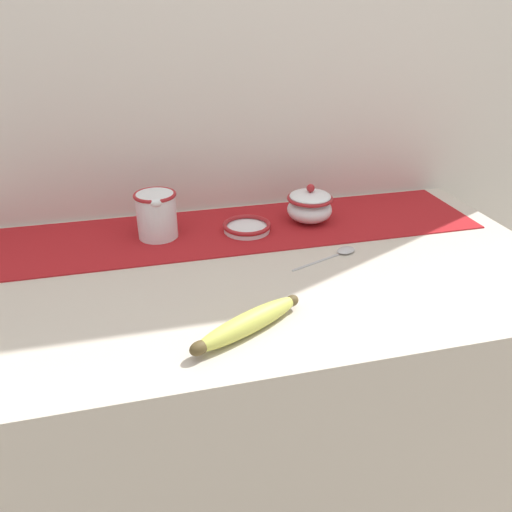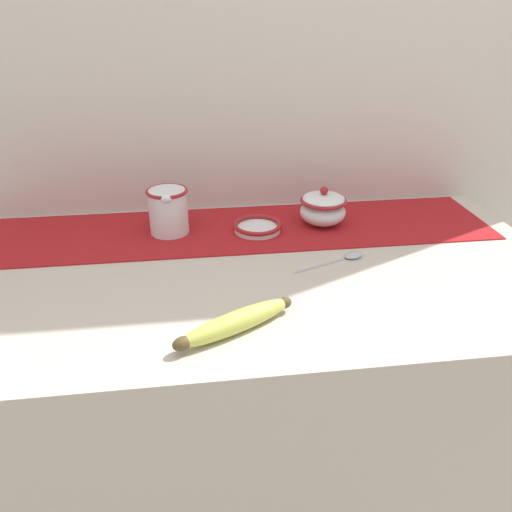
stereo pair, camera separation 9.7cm
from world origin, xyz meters
name	(u,v)px [view 1 (the left image)]	position (x,y,z in m)	size (l,w,h in m)	color
countertop	(247,423)	(0.00, 0.00, 0.44)	(1.32, 0.68, 0.88)	beige
back_wall	(211,79)	(0.00, 0.36, 1.20)	(2.12, 0.04, 2.40)	silver
table_runner	(228,230)	(0.00, 0.19, 0.88)	(1.21, 0.27, 0.00)	#A8191E
cream_pitcher	(156,213)	(-0.16, 0.19, 0.94)	(0.10, 0.11, 0.11)	white
sugar_bowl	(310,206)	(0.21, 0.19, 0.92)	(0.11, 0.11, 0.10)	white
small_dish	(247,227)	(0.04, 0.17, 0.89)	(0.11, 0.11, 0.02)	white
banana	(248,323)	(-0.05, -0.22, 0.89)	(0.22, 0.14, 0.04)	#CCD156
spoon	(343,251)	(0.22, 0.01, 0.88)	(0.17, 0.08, 0.01)	#B7B7BC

